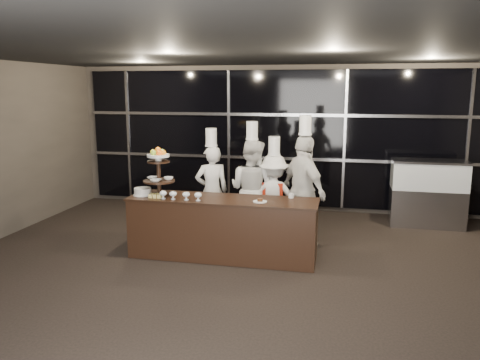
% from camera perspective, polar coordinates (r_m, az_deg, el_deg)
% --- Properties ---
extents(room, '(10.00, 10.00, 10.00)m').
position_cam_1_polar(room, '(4.95, -1.46, -0.91)').
color(room, black).
rests_on(room, ground).
extents(window_wall, '(8.60, 0.10, 2.80)m').
position_cam_1_polar(window_wall, '(9.76, 5.55, 5.02)').
color(window_wall, black).
rests_on(window_wall, ground).
extents(buffet_counter, '(2.84, 0.74, 0.92)m').
position_cam_1_polar(buffet_counter, '(7.09, -2.11, -5.82)').
color(buffet_counter, black).
rests_on(buffet_counter, ground).
extents(display_stand, '(0.48, 0.48, 0.74)m').
position_cam_1_polar(display_stand, '(7.20, -9.89, 1.42)').
color(display_stand, black).
rests_on(display_stand, buffet_counter).
extents(compotes, '(0.65, 0.11, 0.12)m').
position_cam_1_polar(compotes, '(6.92, -7.33, -1.74)').
color(compotes, silver).
rests_on(compotes, buffet_counter).
extents(layer_cake, '(0.30, 0.30, 0.11)m').
position_cam_1_polar(layer_cake, '(7.33, -11.77, -1.40)').
color(layer_cake, white).
rests_on(layer_cake, buffet_counter).
extents(pastry_squares, '(0.20, 0.13, 0.05)m').
position_cam_1_polar(pastry_squares, '(7.12, -10.21, -1.90)').
color(pastry_squares, '#F3DE77').
rests_on(pastry_squares, buffet_counter).
extents(small_plate, '(0.20, 0.20, 0.05)m').
position_cam_1_polar(small_plate, '(6.75, 2.46, -2.57)').
color(small_plate, white).
rests_on(small_plate, buffet_counter).
extents(chef_cup, '(0.08, 0.08, 0.07)m').
position_cam_1_polar(chef_cup, '(7.03, 6.26, -1.91)').
color(chef_cup, white).
rests_on(chef_cup, buffet_counter).
extents(display_case, '(1.33, 0.58, 1.24)m').
position_cam_1_polar(display_case, '(9.32, 21.93, -1.11)').
color(display_case, '#A5A5AA').
rests_on(display_case, ground).
extents(chef_a, '(0.68, 0.60, 1.88)m').
position_cam_1_polar(chef_a, '(8.06, -3.45, -1.16)').
color(chef_a, white).
rests_on(chef_a, ground).
extents(chef_b, '(1.00, 0.89, 2.00)m').
position_cam_1_polar(chef_b, '(7.90, 1.45, -1.07)').
color(chef_b, white).
rests_on(chef_b, ground).
extents(chef_c, '(0.98, 0.62, 1.75)m').
position_cam_1_polar(chef_c, '(7.88, 4.10, -2.04)').
color(chef_c, white).
rests_on(chef_c, ground).
extents(chef_d, '(1.02, 1.11, 2.12)m').
position_cam_1_polar(chef_d, '(7.56, 7.76, -1.26)').
color(chef_d, silver).
rests_on(chef_d, ground).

